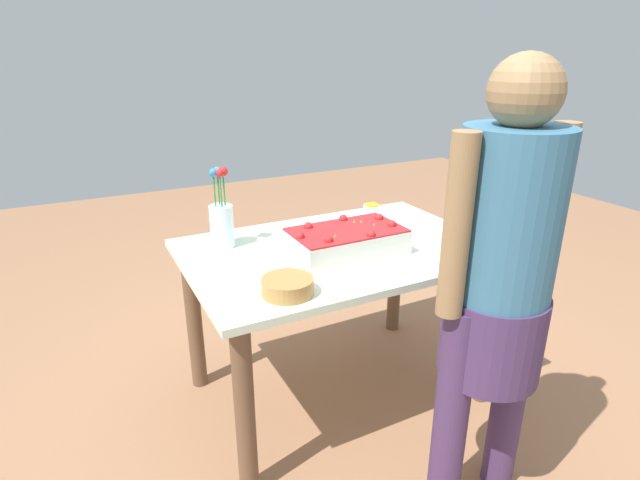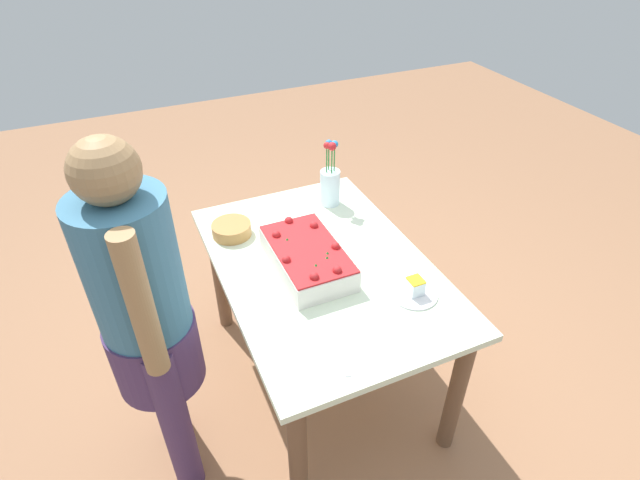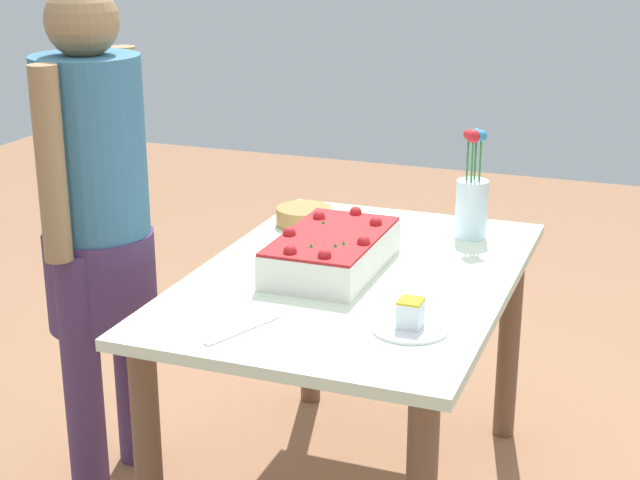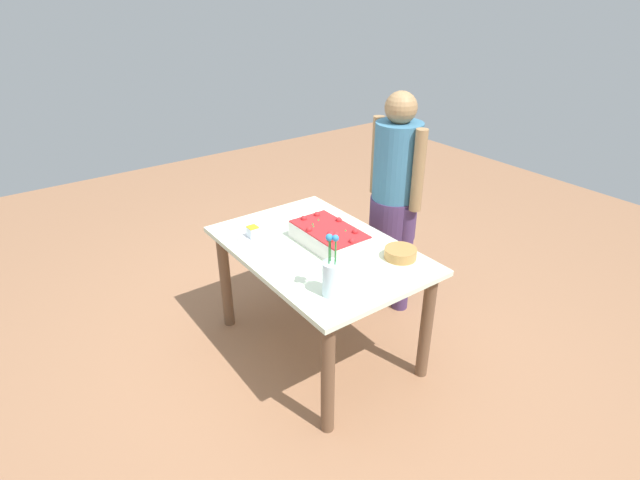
% 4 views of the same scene
% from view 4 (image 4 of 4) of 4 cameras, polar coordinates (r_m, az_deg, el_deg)
% --- Properties ---
extents(ground_plane, '(8.00, 8.00, 0.00)m').
position_cam_4_polar(ground_plane, '(3.26, -0.15, -12.06)').
color(ground_plane, '#996A4B').
extents(dining_table, '(1.26, 0.84, 0.72)m').
position_cam_4_polar(dining_table, '(2.91, -0.16, -2.96)').
color(dining_table, silver).
rests_on(dining_table, ground_plane).
extents(sheet_cake, '(0.45, 0.26, 0.13)m').
position_cam_4_polar(sheet_cake, '(2.86, 1.03, 0.44)').
color(sheet_cake, white).
rests_on(sheet_cake, dining_table).
extents(serving_plate_with_slice, '(0.18, 0.18, 0.08)m').
position_cam_4_polar(serving_plate_with_slice, '(2.96, -7.65, 0.56)').
color(serving_plate_with_slice, white).
rests_on(serving_plate_with_slice, dining_table).
extents(cake_knife, '(0.22, 0.11, 0.00)m').
position_cam_4_polar(cake_knife, '(3.25, -3.22, 2.95)').
color(cake_knife, silver).
rests_on(cake_knife, dining_table).
extents(flower_vase, '(0.10, 0.10, 0.34)m').
position_cam_4_polar(flower_vase, '(2.38, 1.42, -4.01)').
color(flower_vase, white).
rests_on(flower_vase, dining_table).
extents(fruit_bowl, '(0.18, 0.18, 0.06)m').
position_cam_4_polar(fruit_bowl, '(2.76, 9.18, -1.51)').
color(fruit_bowl, '#B27C41').
rests_on(fruit_bowl, dining_table).
extents(person_standing, '(0.45, 0.31, 1.49)m').
position_cam_4_polar(person_standing, '(3.32, 8.55, 5.66)').
color(person_standing, '#48305A').
rests_on(person_standing, ground_plane).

